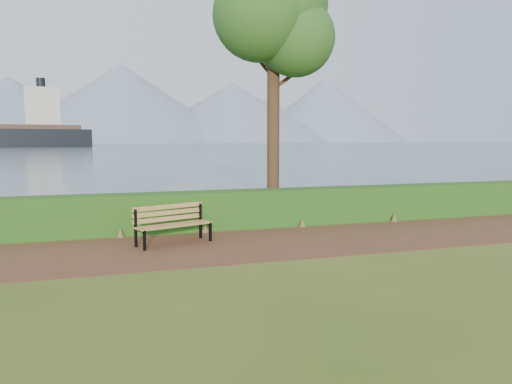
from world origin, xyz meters
name	(u,v)px	position (x,y,z in m)	size (l,w,h in m)	color
ground	(273,246)	(0.00, 0.00, 0.00)	(140.00, 140.00, 0.00)	#3F5819
path	(268,243)	(0.00, 0.30, 0.01)	(40.00, 3.40, 0.01)	#552E1D
hedge	(240,209)	(0.00, 2.60, 0.50)	(32.00, 0.85, 1.00)	#164313
water	(100,144)	(0.00, 260.00, 0.01)	(700.00, 510.00, 0.00)	#425B6A
mountains	(84,107)	(-9.17, 406.05, 27.70)	(585.00, 190.00, 70.00)	slate
bench	(172,222)	(-2.11, 0.96, 0.51)	(1.85, 1.09, 0.89)	black
tree	(274,14)	(1.55, 4.24, 6.15)	(3.90, 3.69, 8.27)	#322314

